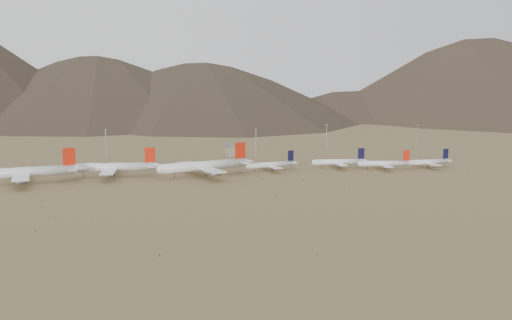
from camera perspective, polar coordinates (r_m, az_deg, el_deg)
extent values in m
plane|color=#9F8652|center=(386.90, -3.90, -2.16)|extent=(3000.00, 3000.00, 0.00)
cylinder|color=white|center=(406.80, -22.24, -1.14)|extent=(63.63, 15.62, 6.55)
cone|color=white|center=(407.30, -17.25, -0.82)|extent=(12.13, 7.48, 5.89)
cube|color=white|center=(406.98, -22.41, -1.29)|extent=(18.41, 58.92, 0.82)
cube|color=white|center=(407.00, -17.96, -0.83)|extent=(8.83, 22.66, 0.39)
cube|color=red|center=(405.78, -18.19, 0.33)|extent=(8.23, 1.77, 11.61)
cylinder|color=black|center=(409.24, -22.01, -1.86)|extent=(0.53, 0.53, 4.43)
cylinder|color=black|center=(406.01, -22.02, -1.93)|extent=(0.53, 0.53, 4.43)
cylinder|color=slate|center=(418.70, -22.36, -1.26)|extent=(6.69, 3.83, 2.95)
cylinder|color=slate|center=(395.77, -22.43, -1.77)|extent=(6.69, 3.83, 2.95)
cylinder|color=slate|center=(429.03, -22.33, -1.05)|extent=(6.69, 3.83, 2.95)
cylinder|color=slate|center=(385.46, -22.47, -2.03)|extent=(6.69, 3.83, 2.95)
cylinder|color=white|center=(415.44, -14.19, -0.70)|extent=(57.99, 10.34, 5.96)
sphere|color=white|center=(419.46, -18.11, -0.77)|extent=(5.84, 5.84, 5.84)
cone|color=white|center=(413.22, -9.73, -0.55)|extent=(10.76, 6.14, 5.37)
cube|color=white|center=(415.70, -14.34, -0.82)|extent=(13.23, 53.44, 0.75)
cube|color=white|center=(413.35, -10.37, -0.54)|extent=(6.71, 20.44, 0.36)
cube|color=red|center=(412.34, -10.56, 0.51)|extent=(7.52, 1.11, 10.58)
cylinder|color=black|center=(418.82, -16.91, -1.43)|extent=(0.38, 0.38, 4.04)
cylinder|color=black|center=(417.55, -13.98, -1.34)|extent=(0.48, 0.48, 4.04)
cylinder|color=black|center=(414.63, -14.03, -1.41)|extent=(0.48, 0.48, 4.04)
ellipsoid|color=white|center=(417.05, -16.24, -0.51)|extent=(18.75, 5.87, 3.58)
cylinder|color=slate|center=(426.32, -14.19, -0.80)|extent=(5.96, 3.11, 2.68)
cylinder|color=slate|center=(405.54, -14.49, -1.26)|extent=(5.96, 3.11, 2.68)
cylinder|color=slate|center=(435.68, -14.06, -0.61)|extent=(5.96, 3.11, 2.68)
cylinder|color=slate|center=(396.20, -14.64, -1.48)|extent=(5.96, 3.11, 2.68)
cylinder|color=white|center=(406.60, -5.24, -0.57)|extent=(62.94, 24.88, 6.59)
sphere|color=white|center=(394.73, -9.46, -0.90)|extent=(6.46, 6.46, 6.46)
cone|color=white|center=(422.28, -0.82, -0.14)|extent=(12.71, 9.02, 5.93)
cube|color=white|center=(406.23, -5.40, -0.72)|extent=(26.79, 58.91, 0.82)
cube|color=white|center=(419.86, -1.43, -0.17)|extent=(11.96, 22.93, 0.40)
cube|color=red|center=(418.13, -1.59, 0.97)|extent=(8.11, 2.98, 11.69)
cylinder|color=black|center=(398.94, -8.15, -1.58)|extent=(0.43, 0.43, 4.46)
cylinder|color=black|center=(409.46, -5.16, -1.29)|extent=(0.53, 0.53, 4.46)
cylinder|color=black|center=(406.50, -4.97, -1.35)|extent=(0.53, 0.53, 4.46)
ellipsoid|color=white|center=(399.88, -7.41, -0.48)|extent=(20.97, 10.67, 3.95)
cylinder|color=slate|center=(417.06, -6.06, -0.72)|extent=(6.97, 4.69, 2.97)
cylinder|color=slate|center=(395.97, -4.70, -1.18)|extent=(6.97, 4.69, 2.97)
cylinder|color=slate|center=(426.63, -6.62, -0.54)|extent=(6.97, 4.69, 2.97)
cylinder|color=slate|center=(386.56, -4.05, -1.40)|extent=(6.97, 4.69, 2.97)
cylinder|color=white|center=(429.60, 1.47, -0.47)|extent=(37.14, 11.48, 4.03)
sphere|color=white|center=(421.95, -0.80, -0.63)|extent=(3.95, 3.95, 3.95)
cone|color=white|center=(438.91, 3.91, -0.27)|extent=(7.27, 4.91, 3.62)
cube|color=white|center=(429.38, 1.38, -0.56)|extent=(12.27, 32.34, 0.50)
cube|color=white|center=(437.51, 3.57, -0.28)|extent=(5.72, 12.51, 0.24)
cube|color=black|center=(436.39, 3.49, 0.44)|extent=(4.79, 1.33, 7.95)
cylinder|color=black|center=(424.70, -0.11, -1.03)|extent=(0.42, 0.42, 2.76)
cylinder|color=black|center=(431.33, 1.50, -0.90)|extent=(0.53, 0.53, 2.76)
cylinder|color=black|center=(429.55, 1.62, -0.93)|extent=(0.53, 0.53, 2.76)
cylinder|color=slate|center=(437.47, 0.88, -0.53)|extent=(4.00, 2.53, 1.81)
cylinder|color=slate|center=(421.62, 1.91, -0.86)|extent=(4.00, 2.53, 1.81)
cylinder|color=white|center=(447.54, 8.27, -0.18)|extent=(39.16, 7.60, 4.23)
sphere|color=white|center=(442.63, 5.85, -0.23)|extent=(4.14, 4.14, 4.14)
cone|color=white|center=(453.92, 10.92, -0.09)|extent=(7.31, 4.40, 3.80)
cube|color=white|center=(447.42, 8.18, -0.26)|extent=(9.11, 33.79, 0.53)
cube|color=white|center=(452.93, 10.55, -0.08)|extent=(4.59, 12.94, 0.25)
cube|color=black|center=(451.91, 10.48, 0.65)|extent=(5.08, 0.82, 8.34)
cylinder|color=black|center=(444.54, 6.58, -0.67)|extent=(0.45, 0.45, 2.89)
cylinder|color=black|center=(449.28, 8.32, -0.61)|extent=(0.56, 0.56, 2.89)
cylinder|color=black|center=(447.27, 8.40, -0.65)|extent=(0.56, 0.56, 2.89)
cylinder|color=slate|center=(456.47, 7.86, -0.23)|extent=(4.04, 2.23, 1.90)
cylinder|color=slate|center=(438.69, 8.50, -0.57)|extent=(4.04, 2.23, 1.90)
cylinder|color=white|center=(446.95, 12.70, -0.33)|extent=(37.52, 9.10, 4.05)
sphere|color=white|center=(441.72, 10.39, -0.37)|extent=(3.97, 3.97, 3.97)
cone|color=white|center=(453.60, 15.22, -0.26)|extent=(7.15, 4.53, 3.65)
cube|color=white|center=(446.81, 12.61, -0.41)|extent=(10.28, 32.50, 0.51)
cube|color=white|center=(452.58, 14.87, -0.25)|extent=(4.98, 12.50, 0.24)
cube|color=red|center=(451.57, 14.80, 0.45)|extent=(4.86, 1.02, 8.00)
cylinder|color=black|center=(443.72, 11.08, -0.79)|extent=(0.43, 0.43, 2.77)
cylinder|color=black|center=(448.62, 12.74, -0.74)|extent=(0.53, 0.53, 2.77)
cylinder|color=black|center=(446.72, 12.82, -0.78)|extent=(0.53, 0.53, 2.77)
cylinder|color=slate|center=(455.42, 12.27, -0.37)|extent=(3.95, 2.31, 1.82)
cylinder|color=slate|center=(438.52, 12.95, -0.71)|extent=(3.95, 2.31, 1.82)
cylinder|color=white|center=(463.85, 16.75, -0.19)|extent=(36.66, 7.43, 3.96)
sphere|color=white|center=(453.74, 14.85, -0.30)|extent=(3.88, 3.88, 3.88)
cone|color=white|center=(475.71, 18.77, -0.04)|extent=(6.87, 4.17, 3.56)
cube|color=white|center=(463.52, 16.67, -0.27)|extent=(8.80, 31.66, 0.49)
cube|color=white|center=(473.96, 18.49, -0.05)|extent=(4.40, 12.13, 0.24)
cube|color=black|center=(472.82, 18.44, 0.61)|extent=(4.75, 0.81, 7.81)
cylinder|color=black|center=(457.20, 15.41, -0.68)|extent=(0.42, 0.42, 2.71)
cylinder|color=black|center=(465.53, 16.73, -0.58)|extent=(0.52, 0.52, 2.71)
cylinder|color=black|center=(463.93, 16.87, -0.61)|extent=(0.52, 0.52, 2.71)
cylinder|color=slate|center=(470.78, 16.06, -0.24)|extent=(3.80, 2.12, 1.78)
cylinder|color=slate|center=(456.58, 17.29, -0.54)|extent=(3.80, 2.12, 1.78)
cube|color=gray|center=(508.18, -2.62, 0.76)|extent=(8.00, 8.00, 8.00)
cube|color=slate|center=(507.45, -2.62, 1.43)|extent=(6.00, 6.00, 4.00)
cylinder|color=gray|center=(511.98, -14.77, 1.51)|extent=(0.50, 0.50, 25.00)
cube|color=gray|center=(510.74, -14.82, 2.94)|extent=(2.00, 0.60, 0.80)
cylinder|color=gray|center=(497.18, -0.01, 1.59)|extent=(0.50, 0.50, 25.00)
cube|color=gray|center=(495.90, -0.01, 3.06)|extent=(2.00, 0.60, 0.80)
cylinder|color=gray|center=(552.98, 7.07, 2.19)|extent=(0.50, 0.50, 25.00)
cube|color=gray|center=(551.83, 7.09, 3.51)|extent=(2.00, 0.60, 0.80)
cylinder|color=gray|center=(568.95, 15.82, 2.11)|extent=(0.50, 0.50, 25.00)
cube|color=gray|center=(567.84, 15.87, 3.39)|extent=(2.00, 0.60, 0.80)
ellipsoid|color=olive|center=(340.47, 1.91, -3.49)|extent=(0.80, 0.80, 0.69)
ellipsoid|color=olive|center=(414.01, 11.75, -1.61)|extent=(0.70, 0.70, 0.36)
ellipsoid|color=olive|center=(280.24, -21.23, -6.60)|extent=(0.96, 0.96, 0.51)
ellipsoid|color=olive|center=(374.72, -10.23, -2.56)|extent=(0.97, 0.97, 0.59)
ellipsoid|color=olive|center=(227.48, 6.14, -9.41)|extent=(0.93, 0.93, 0.80)
ellipsoid|color=olive|center=(229.79, -9.70, -9.32)|extent=(0.99, 0.99, 0.70)
ellipsoid|color=olive|center=(293.60, -0.86, -5.39)|extent=(0.78, 0.78, 0.47)
ellipsoid|color=olive|center=(393.79, 0.57, -1.90)|extent=(1.05, 1.05, 0.78)
ellipsoid|color=olive|center=(385.63, -12.33, -2.33)|extent=(0.50, 0.50, 0.39)
ellipsoid|color=olive|center=(345.02, -20.64, -3.87)|extent=(0.91, 0.91, 0.63)
ellipsoid|color=olive|center=(392.52, 4.67, -1.96)|extent=(0.96, 0.96, 0.74)
ellipsoid|color=olive|center=(444.29, 20.38, -1.29)|extent=(0.92, 0.92, 0.50)
ellipsoid|color=olive|center=(305.23, 13.79, -5.11)|extent=(0.59, 0.59, 0.36)
ellipsoid|color=olive|center=(302.60, -19.40, -5.45)|extent=(0.68, 0.68, 0.48)
ellipsoid|color=olive|center=(367.51, 9.32, -2.75)|extent=(0.69, 0.69, 0.55)
ellipsoid|color=olive|center=(293.72, -16.08, -5.71)|extent=(0.61, 0.61, 0.46)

